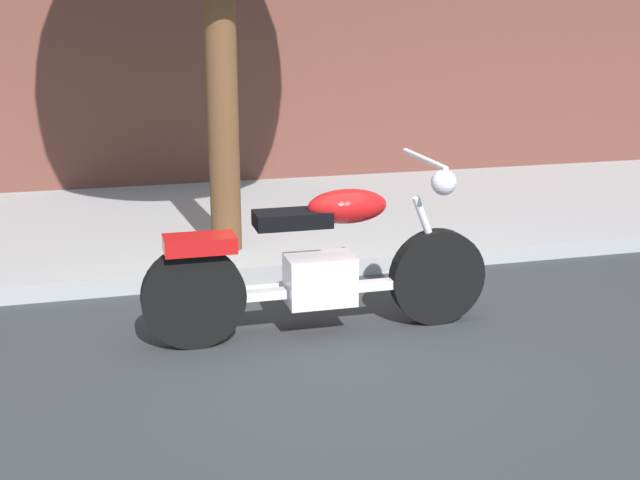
# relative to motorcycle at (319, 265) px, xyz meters

# --- Properties ---
(ground_plane) EXTENTS (60.00, 60.00, 0.00)m
(ground_plane) POSITION_rel_motorcycle_xyz_m (0.02, -0.34, -0.47)
(ground_plane) COLOR #303335
(sidewalk) EXTENTS (22.87, 3.37, 0.14)m
(sidewalk) POSITION_rel_motorcycle_xyz_m (0.02, 2.78, -0.40)
(sidewalk) COLOR #9E9E9E
(sidewalk) RESTS_ON ground
(motorcycle) EXTENTS (2.28, 0.70, 1.15)m
(motorcycle) POSITION_rel_motorcycle_xyz_m (0.00, 0.00, 0.00)
(motorcycle) COLOR black
(motorcycle) RESTS_ON ground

